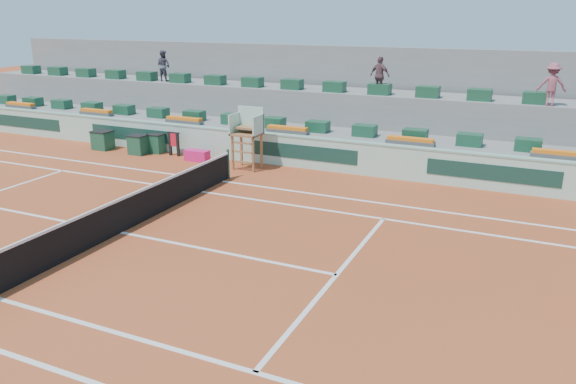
{
  "coord_description": "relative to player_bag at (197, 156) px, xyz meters",
  "views": [
    {
      "loc": [
        10.33,
        -11.33,
        5.9
      ],
      "look_at": [
        4.0,
        2.5,
        1.0
      ],
      "focal_mm": 35.0,
      "sensor_mm": 36.0,
      "label": 1
    }
  ],
  "objects": [
    {
      "name": "seat_row_lower",
      "position": [
        2.47,
        2.21,
        1.19
      ],
      "size": [
        32.9,
        0.6,
        0.44
      ],
      "color": "#18482E",
      "rests_on": "seating_tier_lower"
    },
    {
      "name": "seat_row_upper",
      "position": [
        2.47,
        4.11,
        2.59
      ],
      "size": [
        32.9,
        0.6,
        0.44
      ],
      "color": "#18482E",
      "rests_on": "seating_tier_upper"
    },
    {
      "name": "tennis_net",
      "position": [
        2.47,
        -7.59,
        0.3
      ],
      "size": [
        0.1,
        11.97,
        1.1
      ],
      "color": "black",
      "rests_on": "ground"
    },
    {
      "name": "flower_planters",
      "position": [
        0.97,
        1.41,
        1.11
      ],
      "size": [
        26.8,
        0.36,
        0.28
      ],
      "color": "#4F4F4F",
      "rests_on": "seating_tier_lower"
    },
    {
      "name": "seating_tier_lower",
      "position": [
        2.47,
        3.11,
        0.37
      ],
      "size": [
        36.0,
        4.0,
        1.2
      ],
      "primitive_type": "cube",
      "color": "gray",
      "rests_on": "ground"
    },
    {
      "name": "stadium_back_wall",
      "position": [
        2.47,
        6.31,
        1.97
      ],
      "size": [
        36.0,
        0.4,
        4.4
      ],
      "primitive_type": "cube",
      "color": "gray",
      "rests_on": "ground"
    },
    {
      "name": "umpire_chair",
      "position": [
        2.47,
        -0.1,
        1.32
      ],
      "size": [
        1.1,
        0.9,
        2.4
      ],
      "color": "brown",
      "rests_on": "ground"
    },
    {
      "name": "towel_rack",
      "position": [
        -1.38,
        0.34,
        0.38
      ],
      "size": [
        0.6,
        0.1,
        1.03
      ],
      "color": "black",
      "rests_on": "ground"
    },
    {
      "name": "spectator_mid",
      "position": [
        6.47,
        4.04,
        3.15
      ],
      "size": [
        0.99,
        0.64,
        1.56
      ],
      "primitive_type": "imported",
      "rotation": [
        0.0,
        0.0,
        2.83
      ],
      "color": "#6D4951",
      "rests_on": "seating_tier_upper"
    },
    {
      "name": "drink_cooler_b",
      "position": [
        -2.96,
        -0.08,
        0.2
      ],
      "size": [
        0.75,
        0.65,
        0.84
      ],
      "color": "#174730",
      "rests_on": "ground"
    },
    {
      "name": "spectator_right",
      "position": [
        12.96,
        3.82,
        3.15
      ],
      "size": [
        1.06,
        0.69,
        1.55
      ],
      "primitive_type": "imported",
      "rotation": [
        0.0,
        0.0,
        3.26
      ],
      "color": "#934958",
      "rests_on": "seating_tier_upper"
    },
    {
      "name": "spectator_left",
      "position": [
        -4.58,
        4.25,
        3.12
      ],
      "size": [
        0.78,
        0.64,
        1.5
      ],
      "primitive_type": "imported",
      "rotation": [
        0.0,
        0.0,
        3.04
      ],
      "color": "#4B4A56",
      "rests_on": "seating_tier_upper"
    },
    {
      "name": "advertising_hoarding",
      "position": [
        2.5,
        0.9,
        0.41
      ],
      "size": [
        36.0,
        0.34,
        1.26
      ],
      "color": "#AAD6C2",
      "rests_on": "ground"
    },
    {
      "name": "player_bag",
      "position": [
        0.0,
        0.0,
        0.0
      ],
      "size": [
        1.02,
        0.45,
        0.45
      ],
      "primitive_type": "cube",
      "color": "#E01D72",
      "rests_on": "ground"
    },
    {
      "name": "drink_cooler_c",
      "position": [
        -4.99,
        -0.01,
        0.2
      ],
      "size": [
        0.84,
        0.73,
        0.84
      ],
      "color": "#174730",
      "rests_on": "ground"
    },
    {
      "name": "drink_cooler_a",
      "position": [
        -2.37,
        0.44,
        0.2
      ],
      "size": [
        0.63,
        0.55,
        0.84
      ],
      "color": "#174730",
      "rests_on": "ground"
    },
    {
      "name": "court_lines",
      "position": [
        2.47,
        -7.59,
        -0.22
      ],
      "size": [
        23.89,
        11.09,
        0.01
      ],
      "color": "silver",
      "rests_on": "ground"
    },
    {
      "name": "seating_tier_upper",
      "position": [
        2.47,
        4.71,
        1.07
      ],
      "size": [
        36.0,
        2.4,
        2.6
      ],
      "primitive_type": "cube",
      "color": "gray",
      "rests_on": "ground"
    },
    {
      "name": "ground",
      "position": [
        2.47,
        -7.59,
        -0.23
      ],
      "size": [
        90.0,
        90.0,
        0.0
      ],
      "primitive_type": "plane",
      "color": "#993D1D",
      "rests_on": "ground"
    }
  ]
}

